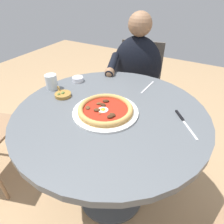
# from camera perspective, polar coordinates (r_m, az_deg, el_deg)

# --- Properties ---
(ground_plane) EXTENTS (6.00, 6.00, 0.02)m
(ground_plane) POSITION_cam_1_polar(r_m,az_deg,el_deg) (1.56, -0.29, -22.55)
(ground_plane) COLOR tan
(dining_table) EXTENTS (1.00, 1.00, 0.73)m
(dining_table) POSITION_cam_1_polar(r_m,az_deg,el_deg) (1.10, -0.38, -5.74)
(dining_table) COLOR #565B60
(dining_table) RESTS_ON ground
(pizza_on_plate) EXTENTS (0.34, 0.34, 0.04)m
(pizza_on_plate) POSITION_cam_1_polar(r_m,az_deg,el_deg) (1.00, -1.90, 0.65)
(pizza_on_plate) COLOR white
(pizza_on_plate) RESTS_ON dining_table
(water_glass) EXTENTS (0.07, 0.07, 0.09)m
(water_glass) POSITION_cam_1_polar(r_m,az_deg,el_deg) (1.26, -17.12, 8.13)
(water_glass) COLOR silver
(water_glass) RESTS_ON dining_table
(steak_knife) EXTENTS (0.18, 0.14, 0.01)m
(steak_knife) POSITION_cam_1_polar(r_m,az_deg,el_deg) (1.01, 19.80, -2.08)
(steak_knife) COLOR silver
(steak_knife) RESTS_ON dining_table
(ramekin_capers) EXTENTS (0.07, 0.07, 0.03)m
(ramekin_capers) POSITION_cam_1_polar(r_m,az_deg,el_deg) (1.33, -9.90, 9.42)
(ramekin_capers) COLOR white
(ramekin_capers) RESTS_ON dining_table
(olive_pan) EXTENTS (0.09, 0.11, 0.04)m
(olive_pan) POSITION_cam_1_polar(r_m,az_deg,el_deg) (1.17, -14.11, 4.96)
(olive_pan) COLOR olive
(olive_pan) RESTS_ON dining_table
(fork_utensil) EXTENTS (0.18, 0.02, 0.00)m
(fork_utensil) POSITION_cam_1_polar(r_m,az_deg,el_deg) (1.26, 10.30, 7.14)
(fork_utensil) COLOR #BCBCC1
(fork_utensil) RESTS_ON dining_table
(diner_person) EXTENTS (0.55, 0.43, 1.10)m
(diner_person) POSITION_cam_1_polar(r_m,az_deg,el_deg) (1.75, 6.68, 6.96)
(diner_person) COLOR #282833
(diner_person) RESTS_ON ground
(cafe_chair_diner) EXTENTS (0.51, 0.51, 0.83)m
(cafe_chair_diner) POSITION_cam_1_polar(r_m,az_deg,el_deg) (1.87, 7.64, 9.15)
(cafe_chair_diner) COLOR #504A45
(cafe_chair_diner) RESTS_ON ground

